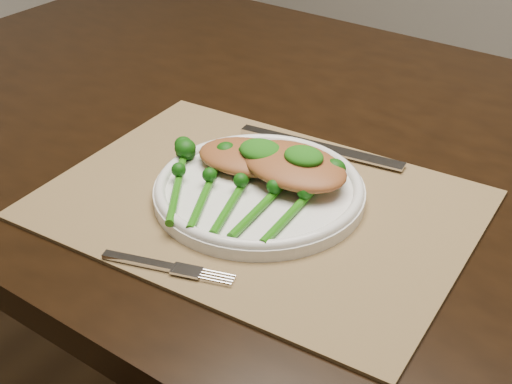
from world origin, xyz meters
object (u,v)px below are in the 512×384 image
Objects in this scene: dinner_plate at (259,189)px; chicken_fillet_left at (248,157)px; dining_table at (319,345)px; broccolini_bundle at (235,198)px; placemat at (258,204)px.

chicken_fillet_left reaches higher than dinner_plate.
dining_table is 7.08× the size of broccolini_bundle.
broccolini_bundle is (0.04, -0.07, -0.01)m from chicken_fillet_left.
dinner_plate is 1.11× the size of broccolini_bundle.
placemat is 2.17× the size of broccolini_bundle.
placemat is 0.02m from dinner_plate.
placemat is at bearing -88.73° from dining_table.
dinner_plate is at bearing 113.03° from placemat.
dinner_plate is at bearing -53.30° from chicken_fillet_left.
placemat is at bearing 54.66° from broccolini_bundle.
dinner_plate is (-0.01, 0.01, 0.01)m from placemat.
broccolini_bundle is at bearing -91.72° from dining_table.
dining_table is 0.42m from dinner_plate.
placemat is 0.07m from chicken_fillet_left.
chicken_fillet_left reaches higher than placemat.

